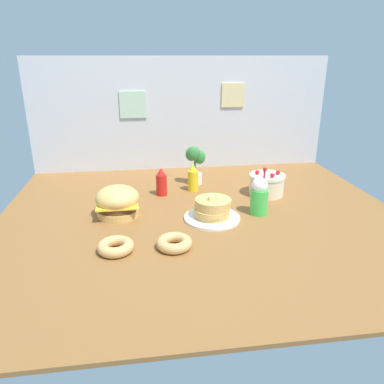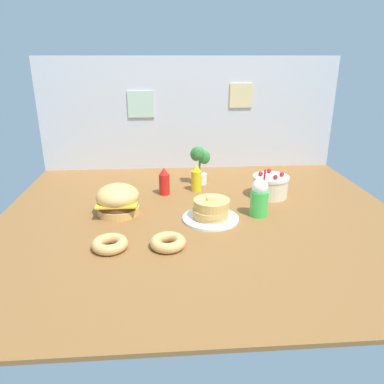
{
  "view_description": "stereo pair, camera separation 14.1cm",
  "coord_description": "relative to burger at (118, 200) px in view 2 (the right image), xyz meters",
  "views": [
    {
      "loc": [
        -0.34,
        -1.97,
        0.9
      ],
      "look_at": [
        -0.05,
        0.11,
        0.12
      ],
      "focal_mm": 34.38,
      "sensor_mm": 36.0,
      "label": 1
    },
    {
      "loc": [
        -0.2,
        -1.99,
        0.9
      ],
      "look_at": [
        -0.05,
        0.11,
        0.12
      ],
      "focal_mm": 34.38,
      "sensor_mm": 36.0,
      "label": 2
    }
  ],
  "objects": [
    {
      "name": "mustard_bottle",
      "position": [
        0.5,
        0.37,
        0.0
      ],
      "size": [
        0.07,
        0.07,
        0.19
      ],
      "color": "yellow",
      "rests_on": "ground_plane"
    },
    {
      "name": "donut_pink_glaze",
      "position": [
        0.01,
        -0.44,
        -0.06
      ],
      "size": [
        0.18,
        0.18,
        0.05
      ],
      "color": "tan",
      "rests_on": "ground_plane"
    },
    {
      "name": "donut_chocolate",
      "position": [
        0.29,
        -0.45,
        -0.06
      ],
      "size": [
        0.18,
        0.18,
        0.05
      ],
      "color": "tan",
      "rests_on": "ground_plane"
    },
    {
      "name": "burger",
      "position": [
        0.0,
        0.0,
        0.0
      ],
      "size": [
        0.26,
        0.26,
        0.19
      ],
      "color": "#DBA859",
      "rests_on": "ground_plane"
    },
    {
      "name": "ketchup_bottle",
      "position": [
        0.28,
        0.31,
        0.0
      ],
      "size": [
        0.07,
        0.07,
        0.19
      ],
      "color": "red",
      "rests_on": "ground_plane"
    },
    {
      "name": "back_wall",
      "position": [
        0.49,
        0.95,
        0.36
      ],
      "size": [
        2.41,
        0.04,
        0.9
      ],
      "color": "silver",
      "rests_on": "ground_plane"
    },
    {
      "name": "cream_soda_cup",
      "position": [
        0.84,
        -0.09,
        0.03
      ],
      "size": [
        0.11,
        0.11,
        0.29
      ],
      "color": "green",
      "rests_on": "ground_plane"
    },
    {
      "name": "layer_cake",
      "position": [
        0.99,
        0.21,
        -0.01
      ],
      "size": [
        0.24,
        0.24,
        0.18
      ],
      "color": "beige",
      "rests_on": "ground_plane"
    },
    {
      "name": "potted_plant",
      "position": [
        0.54,
        0.51,
        0.07
      ],
      "size": [
        0.14,
        0.11,
        0.3
      ],
      "color": "white",
      "rests_on": "ground_plane"
    },
    {
      "name": "pancake_stack",
      "position": [
        0.55,
        -0.13,
        -0.03
      ],
      "size": [
        0.33,
        0.33,
        0.14
      ],
      "color": "white",
      "rests_on": "ground_plane"
    },
    {
      "name": "ground_plane",
      "position": [
        0.5,
        -0.09,
        -0.1
      ],
      "size": [
        2.41,
        2.1,
        0.02
      ],
      "primitive_type": "cube",
      "color": "brown"
    }
  ]
}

